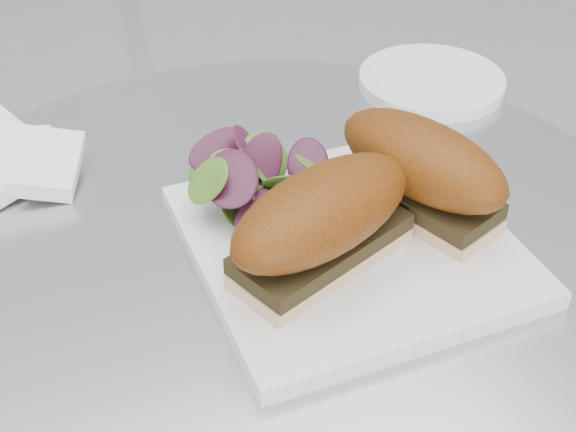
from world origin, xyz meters
The scene contains 6 objects.
plate centered at (0.06, -0.02, 0.74)m, with size 0.25×0.25×0.02m, color white.
sandwich_left centered at (0.02, -0.04, 0.79)m, with size 0.19×0.13×0.08m.
sandwich_right centered at (0.13, -0.01, 0.79)m, with size 0.12×0.18×0.08m.
salad centered at (0.01, 0.06, 0.77)m, with size 0.12×0.12×0.05m, color #527F29, non-canonical shape.
napkin centered at (-0.18, 0.19, 0.74)m, with size 0.13×0.13×0.02m, color white, non-canonical shape.
saucer centered at (0.27, 0.20, 0.74)m, with size 0.16×0.16×0.01m, color white.
Camera 1 is at (-0.19, -0.46, 1.16)m, focal length 50.00 mm.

